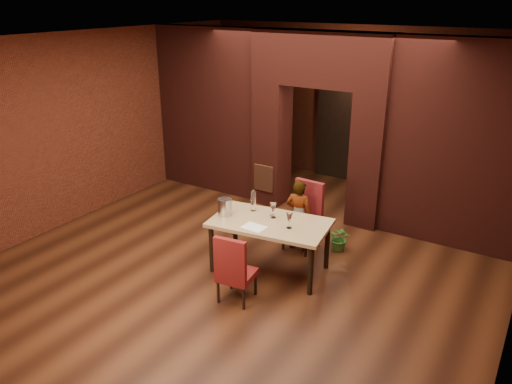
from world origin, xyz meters
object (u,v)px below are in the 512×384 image
wine_glass_a (272,209)px  potted_plant (340,238)px  person_seated (299,215)px  water_bottle (253,200)px  dining_table (270,246)px  chair_far (302,217)px  wine_bucket (225,207)px  wine_glass_b (273,211)px  wine_glass_c (289,220)px  chair_near (237,267)px

wine_glass_a → potted_plant: size_ratio=0.45×
person_seated → water_bottle: 0.83m
dining_table → water_bottle: water_bottle is taller
chair_far → wine_bucket: bearing=-123.5°
dining_table → potted_plant: (0.64, 1.08, -0.18)m
wine_glass_b → wine_bucket: 0.71m
dining_table → person_seated: (0.05, 0.79, 0.19)m
wine_glass_a → wine_glass_b: wine_glass_b is taller
wine_glass_a → person_seated: bearing=77.0°
wine_glass_a → wine_bucket: (-0.59, -0.35, 0.03)m
dining_table → wine_glass_b: (-0.02, 0.14, 0.50)m
wine_glass_b → wine_glass_c: 0.40m
chair_near → wine_bucket: size_ratio=3.86×
dining_table → chair_far: chair_far is taller
chair_far → wine_glass_c: (0.24, -0.89, 0.35)m
wine_glass_b → water_bottle: water_bottle is taller
dining_table → wine_glass_c: size_ratio=7.29×
wine_glass_a → water_bottle: (-0.32, -0.01, 0.07)m
wine_glass_c → wine_bucket: wine_bucket is taller
person_seated → wine_bucket: (-0.72, -0.93, 0.32)m
chair_near → wine_bucket: 1.09m
person_seated → wine_bucket: person_seated is taller
potted_plant → wine_bucket: bearing=-136.8°
wine_bucket → chair_far: bearing=52.5°
person_seated → potted_plant: bearing=-158.6°
chair_far → wine_glass_a: 0.74m
dining_table → wine_glass_a: size_ratio=8.84×
chair_near → water_bottle: bearing=-76.1°
chair_near → wine_glass_c: (0.31, 0.83, 0.41)m
wine_glass_a → wine_glass_c: 0.48m
wine_glass_b → potted_plant: size_ratio=0.53×
chair_far → wine_glass_a: chair_far is taller
wine_glass_a → wine_bucket: size_ratio=0.75×
wine_glass_c → dining_table: bearing=172.2°
person_seated → water_bottle: (-0.45, -0.59, 0.36)m
wine_glass_b → wine_bucket: (-0.65, -0.28, 0.02)m
chair_near → water_bottle: size_ratio=2.91×
water_bottle → chair_near: bearing=-68.5°
wine_bucket → water_bottle: 0.44m
water_bottle → chair_far: bearing=53.0°
dining_table → wine_glass_a: (-0.08, 0.20, 0.48)m
chair_far → wine_glass_c: bearing=-70.7°
wine_glass_b → wine_bucket: bearing=-156.4°
chair_far → wine_glass_c: 0.98m
potted_plant → wine_glass_b: bearing=-125.0°
water_bottle → wine_bucket: bearing=-128.3°
potted_plant → water_bottle: bearing=-139.5°
person_seated → wine_bucket: 1.22m
wine_glass_c → wine_bucket: 1.01m
dining_table → wine_glass_a: wine_glass_a is taller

